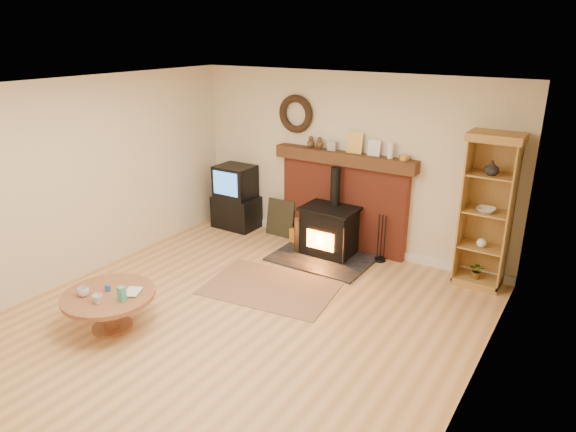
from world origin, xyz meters
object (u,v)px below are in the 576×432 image
Objects in this scene: wood_stove at (328,232)px; curio_cabinet at (487,211)px; coffee_table at (109,300)px; tv_unit at (236,198)px.

wood_stove is 2.20m from curio_cabinet.
coffee_table is at bearing -133.63° from curio_cabinet.
coffee_table is (-3.16, -3.32, -0.65)m from curio_cabinet.
wood_stove reaches higher than tv_unit.
wood_stove is 3.23m from coffee_table.
wood_stove is 1.32× the size of tv_unit.
tv_unit is at bearing 174.01° from wood_stove.
curio_cabinet reaches higher than coffee_table.
coffee_table is at bearing -76.60° from tv_unit.
wood_stove is at bearing -5.99° from tv_unit.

